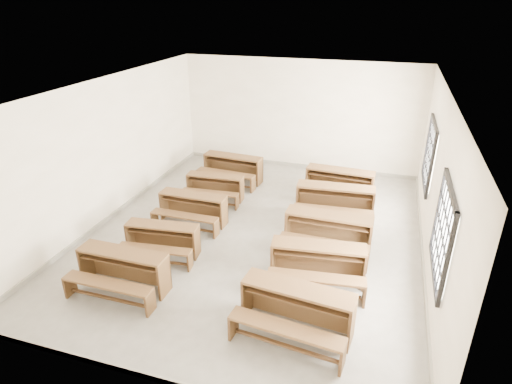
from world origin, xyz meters
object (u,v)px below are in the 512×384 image
(desk_set_0, at_px, (122,268))
(desk_set_4, at_px, (232,167))
(desk_set_7, at_px, (328,230))
(desk_set_5, at_px, (296,307))
(desk_set_6, at_px, (318,261))
(desk_set_8, at_px, (335,200))
(desk_set_1, at_px, (162,238))
(desk_set_2, at_px, (192,207))
(desk_set_9, at_px, (339,182))
(desk_set_3, at_px, (215,186))

(desk_set_0, relative_size, desk_set_4, 0.95)
(desk_set_0, height_order, desk_set_7, desk_set_7)
(desk_set_5, bearing_deg, desk_set_6, 91.98)
(desk_set_6, distance_m, desk_set_8, 2.59)
(desk_set_1, xyz_separation_m, desk_set_8, (3.09, 2.59, 0.08))
(desk_set_2, bearing_deg, desk_set_6, -23.44)
(desk_set_2, relative_size, desk_set_5, 0.86)
(desk_set_8, bearing_deg, desk_set_7, -91.71)
(desk_set_7, height_order, desk_set_9, desk_set_7)
(desk_set_3, height_order, desk_set_9, desk_set_9)
(desk_set_3, height_order, desk_set_7, desk_set_7)
(desk_set_4, distance_m, desk_set_5, 6.10)
(desk_set_3, bearing_deg, desk_set_9, 15.24)
(desk_set_4, bearing_deg, desk_set_6, -47.50)
(desk_set_3, relative_size, desk_set_9, 0.84)
(desk_set_7, bearing_deg, desk_set_2, 176.57)
(desk_set_0, height_order, desk_set_5, desk_set_5)
(desk_set_1, height_order, desk_set_4, desk_set_4)
(desk_set_4, bearing_deg, desk_set_5, -56.03)
(desk_set_3, relative_size, desk_set_7, 0.84)
(desk_set_0, distance_m, desk_set_3, 3.92)
(desk_set_2, relative_size, desk_set_3, 1.05)
(desk_set_3, bearing_deg, desk_set_2, -93.63)
(desk_set_1, bearing_deg, desk_set_3, 82.96)
(desk_set_2, height_order, desk_set_6, desk_set_6)
(desk_set_2, bearing_deg, desk_set_4, 90.07)
(desk_set_2, bearing_deg, desk_set_8, 21.84)
(desk_set_7, bearing_deg, desk_set_4, 138.78)
(desk_set_0, distance_m, desk_set_4, 5.17)
(desk_set_0, xyz_separation_m, desk_set_1, (0.12, 1.20, -0.05))
(desk_set_1, relative_size, desk_set_4, 0.90)
(desk_set_0, bearing_deg, desk_set_2, 87.38)
(desk_set_4, xyz_separation_m, desk_set_6, (3.10, -3.96, 0.01))
(desk_set_0, relative_size, desk_set_9, 0.93)
(desk_set_9, bearing_deg, desk_set_4, 179.26)
(desk_set_7, bearing_deg, desk_set_8, 93.23)
(desk_set_1, distance_m, desk_set_7, 3.35)
(desk_set_2, bearing_deg, desk_set_3, 90.46)
(desk_set_3, relative_size, desk_set_4, 0.87)
(desk_set_2, xyz_separation_m, desk_set_9, (3.02, 2.33, 0.04))
(desk_set_3, distance_m, desk_set_4, 1.25)
(desk_set_5, bearing_deg, desk_set_4, 125.54)
(desk_set_8, bearing_deg, desk_set_0, -134.28)
(desk_set_6, distance_m, desk_set_9, 3.73)
(desk_set_3, xyz_separation_m, desk_set_8, (3.06, -0.12, 0.09))
(desk_set_1, bearing_deg, desk_set_0, -102.23)
(desk_set_3, bearing_deg, desk_set_1, -93.88)
(desk_set_6, relative_size, desk_set_9, 1.01)
(desk_set_4, relative_size, desk_set_8, 0.93)
(desk_set_9, bearing_deg, desk_set_0, -118.95)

